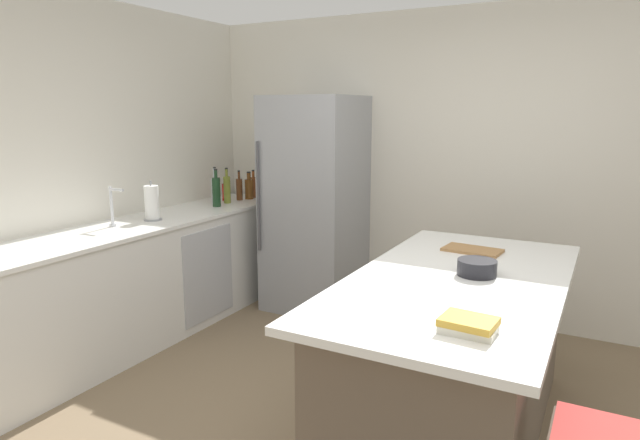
{
  "coord_description": "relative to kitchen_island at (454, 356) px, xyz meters",
  "views": [
    {
      "loc": [
        1.08,
        -2.35,
        1.77
      ],
      "look_at": [
        -0.73,
        1.01,
        1.0
      ],
      "focal_mm": 30.49,
      "sensor_mm": 36.0,
      "label": 1
    }
  ],
  "objects": [
    {
      "name": "wall_rear",
      "position": [
        -0.42,
        1.84,
        0.84
      ],
      "size": [
        6.0,
        0.1,
        2.6
      ],
      "primitive_type": "cube",
      "color": "silver",
      "rests_on": "ground_plane"
    },
    {
      "name": "wall_left",
      "position": [
        -2.87,
        -0.41,
        0.84
      ],
      "size": [
        0.1,
        6.0,
        2.6
      ],
      "primitive_type": "cube",
      "color": "silver",
      "rests_on": "ground_plane"
    },
    {
      "name": "counter_run_left",
      "position": [
        -2.5,
        0.2,
        0.01
      ],
      "size": [
        0.66,
        3.01,
        0.93
      ],
      "color": "silver",
      "rests_on": "ground_plane"
    },
    {
      "name": "kitchen_island",
      "position": [
        0.0,
        0.0,
        0.0
      ],
      "size": [
        1.05,
        2.07,
        0.91
      ],
      "color": "brown",
      "rests_on": "ground_plane"
    },
    {
      "name": "refrigerator",
      "position": [
        -1.65,
        1.42,
        0.49
      ],
      "size": [
        0.77,
        0.76,
        1.9
      ],
      "color": "#93969B",
      "rests_on": "ground_plane"
    },
    {
      "name": "sink_faucet",
      "position": [
        -2.55,
        -0.03,
        0.62
      ],
      "size": [
        0.15,
        0.05,
        0.3
      ],
      "color": "silver",
      "rests_on": "counter_run_left"
    },
    {
      "name": "paper_towel_roll",
      "position": [
        -2.48,
        0.29,
        0.6
      ],
      "size": [
        0.14,
        0.14,
        0.31
      ],
      "color": "gray",
      "rests_on": "counter_run_left"
    },
    {
      "name": "vinegar_bottle",
      "position": [
        -2.44,
        1.59,
        0.58
      ],
      "size": [
        0.06,
        0.06,
        0.27
      ],
      "color": "#994C23",
      "rests_on": "counter_run_left"
    },
    {
      "name": "whiskey_bottle",
      "position": [
        -2.42,
        1.5,
        0.57
      ],
      "size": [
        0.08,
        0.08,
        0.27
      ],
      "color": "brown",
      "rests_on": "counter_run_left"
    },
    {
      "name": "syrup_bottle",
      "position": [
        -2.47,
        1.4,
        0.58
      ],
      "size": [
        0.06,
        0.06,
        0.29
      ],
      "color": "#5B3319",
      "rests_on": "counter_run_left"
    },
    {
      "name": "hot_sauce_bottle",
      "position": [
        -2.57,
        1.31,
        0.55
      ],
      "size": [
        0.05,
        0.05,
        0.23
      ],
      "color": "red",
      "rests_on": "counter_run_left"
    },
    {
      "name": "olive_oil_bottle",
      "position": [
        -2.46,
        1.2,
        0.6
      ],
      "size": [
        0.06,
        0.06,
        0.33
      ],
      "color": "olive",
      "rests_on": "counter_run_left"
    },
    {
      "name": "soda_bottle",
      "position": [
        -2.52,
        1.11,
        0.6
      ],
      "size": [
        0.07,
        0.07,
        0.34
      ],
      "color": "silver",
      "rests_on": "counter_run_left"
    },
    {
      "name": "wine_bottle",
      "position": [
        -2.43,
        1.01,
        0.61
      ],
      "size": [
        0.07,
        0.07,
        0.34
      ],
      "color": "#19381E",
      "rests_on": "counter_run_left"
    },
    {
      "name": "cookbook_stack",
      "position": [
        0.22,
        -0.7,
        0.48
      ],
      "size": [
        0.22,
        0.18,
        0.06
      ],
      "color": "silver",
      "rests_on": "kitchen_island"
    },
    {
      "name": "mixing_bowl",
      "position": [
        0.08,
        0.09,
        0.49
      ],
      "size": [
        0.21,
        0.21,
        0.08
      ],
      "color": "black",
      "rests_on": "kitchen_island"
    },
    {
      "name": "cutting_board",
      "position": [
        -0.06,
        0.59,
        0.46
      ],
      "size": [
        0.36,
        0.23,
        0.02
      ],
      "color": "#9E7042",
      "rests_on": "kitchen_island"
    }
  ]
}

